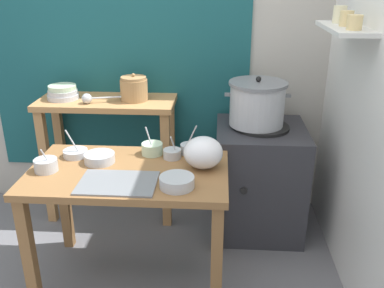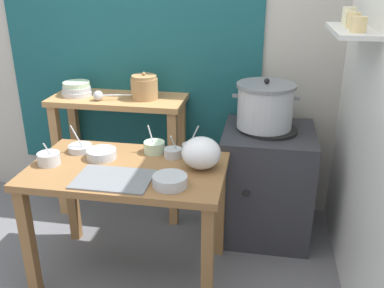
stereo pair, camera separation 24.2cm
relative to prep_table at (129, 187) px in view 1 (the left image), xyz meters
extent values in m
plane|color=slate|center=(-0.10, -0.10, -0.61)|extent=(9.00, 9.00, 0.00)
cube|color=#B2ADA3|center=(0.00, 1.00, 0.69)|extent=(4.40, 0.10, 2.60)
cube|color=#195156|center=(-0.25, 0.94, 0.74)|extent=(1.90, 0.02, 2.10)
cube|color=white|center=(1.30, 0.10, 0.69)|extent=(0.10, 3.20, 2.60)
cube|color=silver|center=(1.15, 0.30, 0.84)|extent=(0.20, 0.56, 0.02)
cylinder|color=#E5C684|center=(1.15, 0.14, 0.89)|extent=(0.08, 0.08, 0.07)
cylinder|color=#E5C684|center=(1.15, 0.29, 0.89)|extent=(0.07, 0.07, 0.08)
cylinder|color=beige|center=(1.15, 0.44, 0.90)|extent=(0.07, 0.07, 0.09)
cube|color=olive|center=(0.00, 0.00, 0.09)|extent=(1.10, 0.66, 0.04)
cube|color=olive|center=(-0.50, -0.28, -0.27)|extent=(0.06, 0.06, 0.68)
cube|color=olive|center=(0.50, -0.28, -0.27)|extent=(0.06, 0.06, 0.68)
cube|color=olive|center=(-0.50, 0.28, -0.27)|extent=(0.06, 0.06, 0.68)
cube|color=olive|center=(0.50, 0.28, -0.27)|extent=(0.06, 0.06, 0.68)
cube|color=#B27F4C|center=(-0.30, 0.73, 0.27)|extent=(0.96, 0.40, 0.04)
cube|color=#B27F4C|center=(-0.73, 0.58, -0.18)|extent=(0.06, 0.06, 0.86)
cube|color=#B27F4C|center=(0.13, 0.58, -0.18)|extent=(0.06, 0.06, 0.86)
cube|color=#B27F4C|center=(-0.73, 0.88, -0.18)|extent=(0.06, 0.06, 0.86)
cube|color=#B27F4C|center=(0.13, 0.88, -0.18)|extent=(0.06, 0.06, 0.86)
cube|color=#2D2D33|center=(0.78, 0.60, -0.23)|extent=(0.60, 0.60, 0.76)
cylinder|color=black|center=(0.78, 0.60, 0.16)|extent=(0.36, 0.36, 0.02)
cylinder|color=black|center=(0.66, 0.30, -0.16)|extent=(0.04, 0.02, 0.04)
cylinder|color=#B7BABF|center=(0.74, 0.62, 0.31)|extent=(0.36, 0.36, 0.27)
cylinder|color=slate|center=(0.74, 0.62, 0.45)|extent=(0.38, 0.38, 0.02)
sphere|color=black|center=(0.74, 0.62, 0.48)|extent=(0.04, 0.04, 0.04)
cube|color=slate|center=(0.54, 0.62, 0.37)|extent=(0.04, 0.02, 0.02)
cube|color=slate|center=(0.94, 0.62, 0.37)|extent=(0.04, 0.02, 0.02)
cylinder|color=#A37A4C|center=(-0.09, 0.73, 0.36)|extent=(0.19, 0.19, 0.15)
cylinder|color=#A37A4C|center=(-0.09, 0.73, 0.45)|extent=(0.17, 0.17, 0.02)
sphere|color=#A37A4C|center=(-0.09, 0.73, 0.47)|extent=(0.02, 0.02, 0.02)
cylinder|color=#B7BABF|center=(-0.60, 0.73, 0.31)|extent=(0.22, 0.22, 0.03)
cylinder|color=#B7BABF|center=(-0.60, 0.73, 0.34)|extent=(0.20, 0.20, 0.03)
cylinder|color=#B7D1AD|center=(-0.60, 0.73, 0.37)|extent=(0.19, 0.19, 0.03)
sphere|color=#B7BABF|center=(-0.40, 0.63, 0.33)|extent=(0.07, 0.07, 0.07)
cylinder|color=#B7BABF|center=(-0.26, 0.67, 0.33)|extent=(0.21, 0.07, 0.01)
cube|color=slate|center=(-0.02, -0.17, 0.12)|extent=(0.40, 0.28, 0.01)
ellipsoid|color=white|center=(0.41, 0.06, 0.20)|extent=(0.22, 0.21, 0.18)
cylinder|color=#B7BABF|center=(-0.35, 0.16, 0.13)|extent=(0.14, 0.14, 0.04)
cylinder|color=beige|center=(-0.35, 0.16, 0.15)|extent=(0.12, 0.12, 0.01)
cylinder|color=#B7BABF|center=(-0.34, 0.14, 0.20)|extent=(0.09, 0.02, 0.17)
cylinder|color=#B7BABF|center=(0.23, 0.17, 0.14)|extent=(0.11, 0.11, 0.05)
cylinder|color=brown|center=(0.23, 0.17, 0.16)|extent=(0.09, 0.09, 0.01)
cylinder|color=#B7BABF|center=(0.24, 0.17, 0.19)|extent=(0.04, 0.08, 0.15)
cylinder|color=#B7BABF|center=(-0.44, -0.05, 0.14)|extent=(0.13, 0.13, 0.07)
cylinder|color=maroon|center=(-0.44, -0.05, 0.17)|extent=(0.11, 0.11, 0.01)
cylinder|color=#B7BABF|center=(-0.43, -0.05, 0.18)|extent=(0.04, 0.06, 0.14)
cylinder|color=#B7BABF|center=(0.32, 0.25, 0.14)|extent=(0.11, 0.11, 0.06)
cylinder|color=#337238|center=(0.32, 0.25, 0.16)|extent=(0.10, 0.10, 0.01)
cylinder|color=#B7BABF|center=(0.33, 0.26, 0.20)|extent=(0.08, 0.02, 0.17)
cylinder|color=#B7D1AD|center=(0.10, 0.22, 0.15)|extent=(0.13, 0.13, 0.07)
cylinder|color=beige|center=(0.10, 0.22, 0.17)|extent=(0.11, 0.11, 0.01)
cylinder|color=#B7BABF|center=(0.09, 0.21, 0.20)|extent=(0.06, 0.04, 0.17)
cylinder|color=#B7BABF|center=(-0.18, 0.08, 0.14)|extent=(0.17, 0.17, 0.05)
cylinder|color=beige|center=(-0.18, 0.08, 0.16)|extent=(0.15, 0.15, 0.01)
cylinder|color=#B7BABF|center=(0.29, -0.19, 0.14)|extent=(0.18, 0.18, 0.06)
cylinder|color=beige|center=(0.29, -0.19, 0.16)|extent=(0.15, 0.15, 0.01)
camera|label=1|loc=(0.49, -2.09, 1.13)|focal=39.81mm
camera|label=2|loc=(0.73, -2.06, 1.13)|focal=39.81mm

